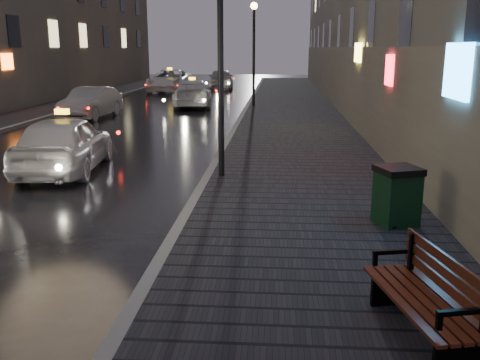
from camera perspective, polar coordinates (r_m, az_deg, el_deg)
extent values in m
plane|color=black|center=(7.97, -20.38, -10.42)|extent=(120.00, 120.00, 0.00)
cube|color=black|center=(27.75, 5.61, 7.45)|extent=(4.60, 58.00, 0.15)
cube|color=slate|center=(27.80, 0.62, 7.53)|extent=(0.20, 58.00, 0.15)
cube|color=black|center=(30.19, -19.25, 7.27)|extent=(2.40, 58.00, 0.15)
cube|color=slate|center=(29.71, -16.93, 7.34)|extent=(0.20, 58.00, 0.15)
cube|color=#6B6051|center=(48.60, -16.62, 16.11)|extent=(6.00, 22.00, 11.00)
cylinder|color=black|center=(12.65, -2.07, 11.57)|extent=(0.14, 0.14, 5.00)
cylinder|color=black|center=(28.61, 1.48, 12.87)|extent=(0.14, 0.14, 5.00)
sphere|color=#FFD88C|center=(28.68, 1.51, 18.08)|extent=(0.36, 0.36, 0.36)
cube|color=black|center=(5.63, 22.26, -17.22)|extent=(0.50, 0.17, 0.40)
cube|color=black|center=(5.39, 22.27, -12.92)|extent=(0.42, 0.14, 0.05)
cube|color=black|center=(6.80, 15.84, -11.12)|extent=(0.50, 0.17, 0.40)
cube|color=black|center=(6.75, 17.76, -8.22)|extent=(0.07, 0.07, 0.70)
cube|color=black|center=(6.59, 15.72, -7.39)|extent=(0.42, 0.14, 0.05)
cube|color=#42170E|center=(6.10, 18.88, -11.99)|extent=(0.99, 1.89, 0.04)
cube|color=#42170E|center=(6.09, 21.13, -9.24)|extent=(0.43, 1.76, 0.40)
cube|color=black|center=(9.72, 16.36, -1.93)|extent=(0.80, 0.80, 0.91)
cube|color=black|center=(9.60, 16.57, 1.02)|extent=(0.86, 0.86, 0.12)
imported|color=silver|center=(14.66, -18.21, 3.74)|extent=(2.23, 4.59, 1.51)
imported|color=gray|center=(25.81, -15.62, 7.93)|extent=(1.82, 4.38, 1.41)
imported|color=silver|center=(29.74, -5.10, 9.18)|extent=(2.75, 5.34, 1.48)
imported|color=silver|center=(40.33, -7.47, 10.46)|extent=(2.72, 5.88, 1.63)
imported|color=gray|center=(42.86, -2.04, 10.73)|extent=(2.33, 4.80, 1.58)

